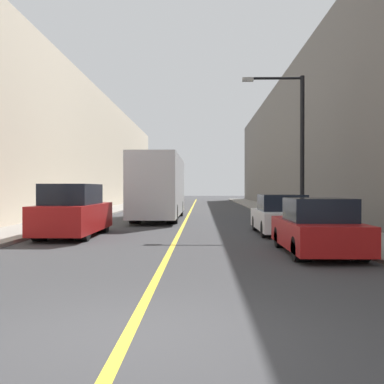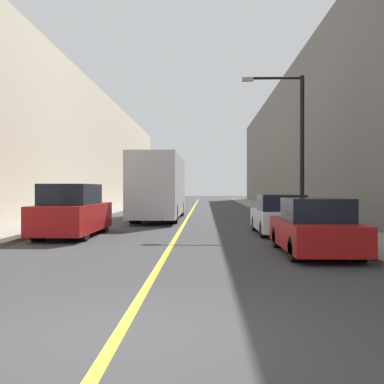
% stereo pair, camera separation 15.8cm
% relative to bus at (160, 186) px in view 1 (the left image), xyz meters
% --- Properties ---
extents(ground_plane, '(200.00, 200.00, 0.00)m').
position_rel_bus_xyz_m(ground_plane, '(1.53, -20.38, -1.90)').
color(ground_plane, '#38383A').
extents(sidewalk_left, '(2.54, 72.00, 0.12)m').
position_rel_bus_xyz_m(sidewalk_left, '(-4.87, 9.62, -1.84)').
color(sidewalk_left, gray).
rests_on(sidewalk_left, ground).
extents(sidewalk_right, '(2.54, 72.00, 0.12)m').
position_rel_bus_xyz_m(sidewalk_right, '(7.93, 9.62, -1.84)').
color(sidewalk_right, gray).
rests_on(sidewalk_right, ground).
extents(building_row_left, '(4.00, 72.00, 10.08)m').
position_rel_bus_xyz_m(building_row_left, '(-8.14, 9.62, 3.14)').
color(building_row_left, beige).
rests_on(building_row_left, ground).
extents(building_row_right, '(4.00, 72.00, 11.27)m').
position_rel_bus_xyz_m(building_row_right, '(11.20, 9.62, 3.74)').
color(building_row_right, '#66605B').
rests_on(building_row_right, ground).
extents(road_center_line, '(0.16, 72.00, 0.01)m').
position_rel_bus_xyz_m(road_center_line, '(1.53, 9.62, -1.89)').
color(road_center_line, gold).
rests_on(road_center_line, ground).
extents(bus, '(2.41, 10.17, 3.57)m').
position_rel_bus_xyz_m(bus, '(0.00, 0.00, 0.00)').
color(bus, silver).
rests_on(bus, ground).
extents(parked_suv_left, '(1.88, 4.94, 1.94)m').
position_rel_bus_xyz_m(parked_suv_left, '(-2.33, -9.22, -1.00)').
color(parked_suv_left, maroon).
rests_on(parked_suv_left, ground).
extents(car_right_near, '(1.82, 4.21, 1.52)m').
position_rel_bus_xyz_m(car_right_near, '(5.56, -13.48, -1.21)').
color(car_right_near, maroon).
rests_on(car_right_near, ground).
extents(car_right_mid, '(1.87, 4.42, 1.54)m').
position_rel_bus_xyz_m(car_right_mid, '(5.53, -8.10, -1.20)').
color(car_right_mid, silver).
rests_on(car_right_mid, ground).
extents(street_lamp_right, '(2.80, 0.24, 6.73)m').
position_rel_bus_xyz_m(street_lamp_right, '(6.68, -5.37, 2.13)').
color(street_lamp_right, black).
rests_on(street_lamp_right, sidewalk_right).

